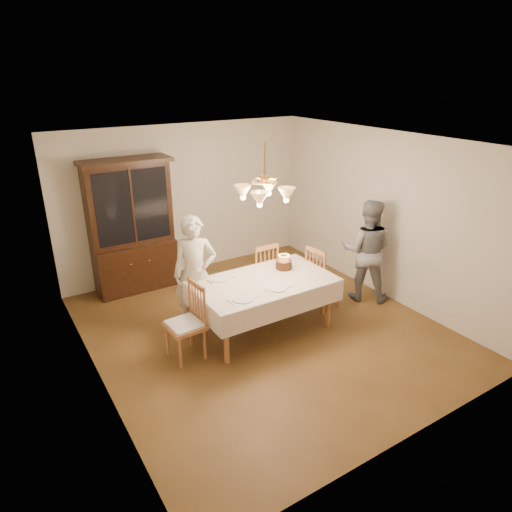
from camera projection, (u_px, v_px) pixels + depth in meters
ground at (263, 329)px, 6.48m from camera, size 5.00×5.00×0.00m
room_shell at (264, 223)px, 5.87m from camera, size 5.00×5.00×5.00m
dining_table at (264, 286)px, 6.22m from camera, size 1.90×1.10×0.76m
china_hutch at (132, 229)px, 7.32m from camera, size 1.38×0.54×2.16m
chair_far_side at (261, 275)px, 7.09m from camera, size 0.44×0.42×1.00m
chair_left_end at (185, 326)px, 5.68m from camera, size 0.45×0.47×1.00m
chair_right_end at (322, 281)px, 6.92m from camera, size 0.46×0.48×1.00m
elderly_woman at (195, 274)px, 6.25m from camera, size 0.70×0.59×1.64m
adult_in_grey at (366, 250)px, 7.07m from camera, size 0.99×0.99×1.62m
birthday_cake at (284, 265)px, 6.51m from camera, size 0.30×0.30×0.22m
place_setting_near_left at (244, 298)px, 5.69m from camera, size 0.42×0.27×0.02m
place_setting_near_right at (279, 288)px, 5.95m from camera, size 0.38×0.23×0.02m
place_setting_far_left at (221, 279)px, 6.22m from camera, size 0.38×0.23×0.02m
chandelier at (264, 193)px, 5.72m from camera, size 0.62×0.62×0.73m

